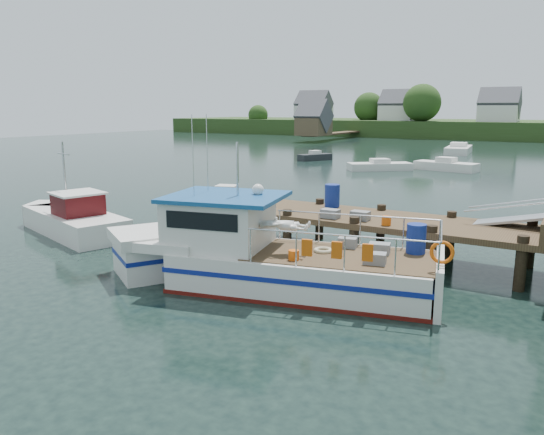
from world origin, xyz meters
The scene contains 10 objects.
ground_plane centered at (0.00, 0.00, 0.00)m, with size 160.00×160.00×0.00m, color black.
far_shore centered at (0.01, 82.37, 2.10)m, with size 140.00×42.55×9.22m.
dock centered at (6.51, 0.01, 2.24)m, with size 16.60×3.00×4.78m.
lobster_boat centered at (0.52, -4.66, 0.89)m, with size 10.22×4.86×4.91m.
work_boat centered at (-9.74, -3.00, 0.59)m, with size 7.07×3.81×3.73m.
moored_rowboat centered at (-7.77, 5.20, 0.41)m, with size 4.04×2.45×1.11m.
moored_a centered at (-6.54, 25.23, 0.35)m, with size 5.17×4.61×0.96m.
moored_b centered at (-1.73, 27.70, 0.41)m, with size 5.27×2.66×1.11m.
moored_d centered at (-4.55, 46.02, 0.46)m, with size 3.25×7.45×1.23m.
moored_e centered at (-14.99, 30.20, 0.36)m, with size 2.62×3.65×0.96m.
Camera 1 is at (8.32, -17.10, 5.06)m, focal length 35.00 mm.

